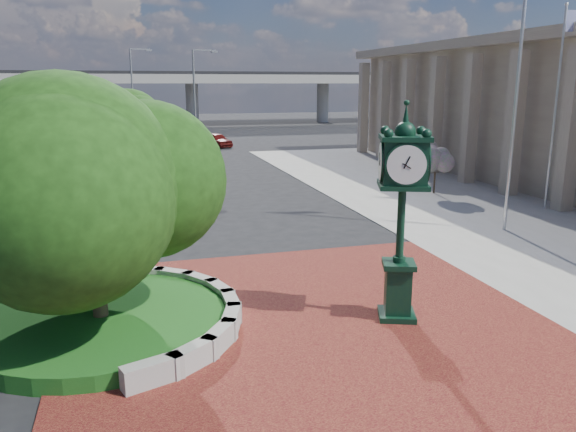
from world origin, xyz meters
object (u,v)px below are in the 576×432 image
(parked_car, at_px, (217,140))
(flagpole_a, at_px, (518,83))
(post_clock, at_px, (402,205))
(street_lamp_near, at_px, (197,99))
(street_lamp_far, at_px, (135,91))
(flagpole_b, at_px, (556,107))

(parked_car, distance_m, flagpole_a, 35.27)
(post_clock, relative_size, street_lamp_near, 0.66)
(street_lamp_near, relative_size, street_lamp_far, 0.92)
(post_clock, distance_m, street_lamp_near, 28.86)
(street_lamp_near, bearing_deg, post_clock, -86.97)
(parked_car, bearing_deg, flagpole_b, -91.16)
(street_lamp_far, bearing_deg, flagpole_a, -67.64)
(parked_car, bearing_deg, post_clock, -112.91)
(post_clock, height_order, street_lamp_near, street_lamp_near)
(parked_car, relative_size, flagpole_b, 0.41)
(flagpole_b, height_order, street_lamp_near, flagpole_b)
(flagpole_a, bearing_deg, street_lamp_near, 114.23)
(street_lamp_far, bearing_deg, parked_car, 2.91)
(parked_car, xyz_separation_m, flagpole_a, (6.65, -34.24, 5.26))
(post_clock, xyz_separation_m, flagpole_a, (8.31, 6.92, 2.94))
(street_lamp_near, bearing_deg, flagpole_b, -53.06)
(post_clock, relative_size, flagpole_a, 0.47)
(street_lamp_far, bearing_deg, street_lamp_near, -71.16)
(flagpole_b, relative_size, street_lamp_far, 1.06)
(post_clock, distance_m, parked_car, 41.25)
(parked_car, distance_m, street_lamp_near, 13.45)
(parked_car, relative_size, street_lamp_far, 0.44)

